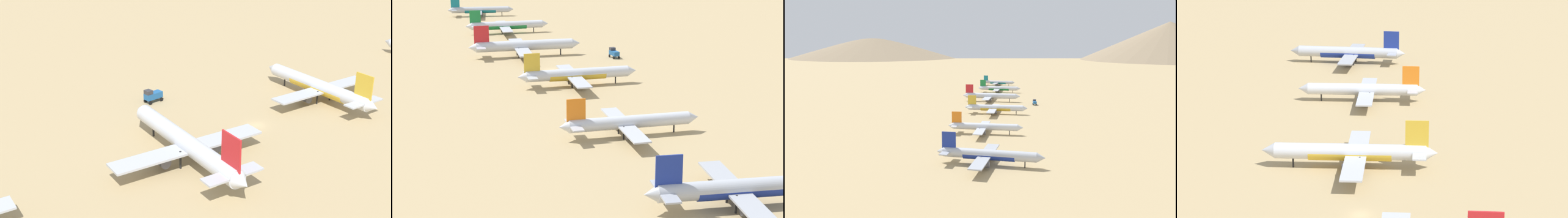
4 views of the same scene
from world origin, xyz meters
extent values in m
plane|color=tan|center=(0.00, 0.00, 0.00)|extent=(1800.00, 1800.00, 0.00)
cone|color=silver|center=(30.36, -79.60, 3.90)|extent=(3.26, 3.70, 3.45)
cylinder|color=silver|center=(6.46, -25.33, 4.13)|extent=(35.60, 6.88, 3.74)
cone|color=silver|center=(25.66, -23.61, 4.13)|extent=(3.46, 3.93, 3.66)
cone|color=silver|center=(-12.55, -27.03, 4.13)|extent=(3.04, 3.60, 3.36)
cube|color=gold|center=(-9.02, -26.71, 8.51)|extent=(5.42, 0.82, 6.88)
cube|color=#B6BBC5|center=(-9.61, -26.76, 4.50)|extent=(4.19, 12.04, 0.35)
cube|color=#B6BBC5|center=(4.99, -25.46, 3.48)|extent=(7.88, 33.74, 0.44)
cylinder|color=#4C4C54|center=(5.25, -19.51, 2.12)|extent=(4.32, 2.62, 2.26)
cylinder|color=#4C4C54|center=(6.30, -31.27, 2.12)|extent=(4.32, 2.62, 2.26)
cylinder|color=black|center=(19.86, -24.13, 1.88)|extent=(0.43, 0.43, 3.76)
cylinder|color=black|center=(3.78, -23.00, 1.88)|extent=(0.43, 0.43, 3.76)
cylinder|color=black|center=(4.24, -28.09, 1.88)|extent=(0.43, 0.43, 3.76)
cylinder|color=gold|center=(6.46, -25.33, 3.85)|extent=(19.73, 5.46, 3.74)
cylinder|color=silver|center=(-7.59, 24.89, 4.52)|extent=(38.91, 6.53, 4.09)
cone|color=silver|center=(13.45, 26.23, 4.52)|extent=(3.69, 4.22, 4.01)
cone|color=silver|center=(-28.41, 23.58, 4.52)|extent=(3.24, 3.86, 3.68)
cube|color=red|center=(-24.55, 23.82, 9.30)|extent=(5.93, 0.75, 7.53)
cube|color=#B6BBC5|center=(-25.19, 23.78, 4.93)|extent=(4.25, 13.10, 0.39)
cube|color=#B6BBC5|center=(-9.20, 24.79, 3.80)|extent=(7.68, 36.84, 0.48)
cylinder|color=#4C4C54|center=(-8.75, 31.29, 2.32)|extent=(4.67, 2.75, 2.47)
cylinder|color=#4C4C54|center=(-7.93, 18.41, 2.32)|extent=(4.67, 2.75, 2.47)
cylinder|color=black|center=(7.10, 25.82, 2.05)|extent=(0.47, 0.47, 4.11)
cylinder|color=black|center=(-10.45, 27.52, 2.05)|extent=(0.47, 0.47, 4.11)
cylinder|color=black|center=(-10.09, 21.93, 2.05)|extent=(0.47, 0.47, 4.11)
cube|color=#1E5999|center=(27.46, 16.45, 1.95)|extent=(3.49, 5.60, 1.70)
cube|color=#333338|center=(27.05, 18.10, 3.35)|extent=(2.44, 2.25, 1.10)
cylinder|color=black|center=(25.87, 18.09, 0.55)|extent=(0.61, 1.15, 1.10)
cylinder|color=black|center=(28.10, 18.64, 0.55)|extent=(0.61, 1.15, 1.10)
cylinder|color=black|center=(26.83, 14.25, 0.55)|extent=(0.61, 1.15, 1.10)
cylinder|color=black|center=(29.06, 14.81, 0.55)|extent=(0.61, 1.15, 1.10)
camera|label=1|loc=(-100.03, 73.39, 56.13)|focal=48.62mm
camera|label=2|loc=(-28.42, -262.39, 61.39)|focal=66.81mm
camera|label=3|loc=(57.30, -274.98, 48.09)|focal=36.51mm
camera|label=4|loc=(-22.18, 137.48, 64.15)|focal=69.19mm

